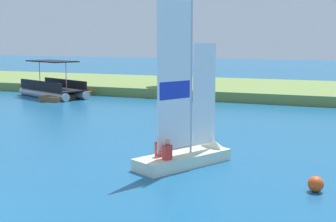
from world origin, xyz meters
The scene contains 6 objects.
shore_bank centered at (0.00, 31.14, 0.35)m, with size 80.00×12.40×0.70m, color olive.
shoreline_tree_midleft centered at (-3.88, 28.04, 5.81)m, with size 2.49×2.49×7.00m.
wooden_dock centered at (-10.09, 22.78, 0.18)m, with size 1.58×5.31×0.36m, color brown.
sailboat centered at (4.79, 8.48, 0.55)m, with size 2.87×4.16×6.71m.
pontoon_boat centered at (-11.59, 22.81, 0.67)m, with size 6.74×4.63×2.77m.
channel_buoy centered at (9.08, 6.66, 0.23)m, with size 0.46×0.46×0.46m, color #E54C19.
Camera 1 is at (10.09, -7.04, 4.32)m, focal length 50.46 mm.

